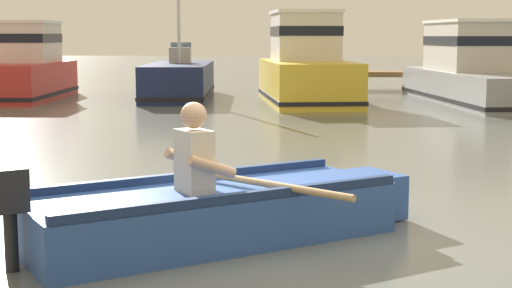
{
  "coord_description": "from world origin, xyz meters",
  "views": [
    {
      "loc": [
        0.28,
        -6.55,
        1.72
      ],
      "look_at": [
        -0.25,
        1.68,
        0.55
      ],
      "focal_mm": 53.42,
      "sensor_mm": 36.0,
      "label": 1
    }
  ],
  "objects_px": {
    "moored_boat_navy": "(179,81)",
    "moored_boat_yellow": "(307,69)",
    "moored_boat_red": "(26,70)",
    "moored_boat_grey": "(471,72)",
    "rowboat_with_person": "(218,211)"
  },
  "relations": [
    {
      "from": "rowboat_with_person",
      "to": "moored_boat_red",
      "type": "distance_m",
      "value": 15.85
    },
    {
      "from": "rowboat_with_person",
      "to": "moored_boat_grey",
      "type": "relative_size",
      "value": 0.48
    },
    {
      "from": "moored_boat_red",
      "to": "moored_boat_yellow",
      "type": "height_order",
      "value": "moored_boat_yellow"
    },
    {
      "from": "moored_boat_navy",
      "to": "moored_boat_yellow",
      "type": "bearing_deg",
      "value": -20.92
    },
    {
      "from": "moored_boat_red",
      "to": "moored_boat_yellow",
      "type": "distance_m",
      "value": 7.75
    },
    {
      "from": "moored_boat_red",
      "to": "moored_boat_navy",
      "type": "bearing_deg",
      "value": 7.38
    },
    {
      "from": "moored_boat_navy",
      "to": "moored_boat_grey",
      "type": "bearing_deg",
      "value": -4.86
    },
    {
      "from": "moored_boat_grey",
      "to": "moored_boat_navy",
      "type": "bearing_deg",
      "value": 175.14
    },
    {
      "from": "moored_boat_yellow",
      "to": "moored_boat_grey",
      "type": "relative_size",
      "value": 0.71
    },
    {
      "from": "rowboat_with_person",
      "to": "moored_boat_yellow",
      "type": "distance_m",
      "value": 13.45
    },
    {
      "from": "moored_boat_navy",
      "to": "moored_boat_yellow",
      "type": "xyz_separation_m",
      "value": [
        3.54,
        -1.35,
        0.41
      ]
    },
    {
      "from": "rowboat_with_person",
      "to": "moored_boat_navy",
      "type": "distance_m",
      "value": 15.03
    },
    {
      "from": "moored_boat_red",
      "to": "moored_boat_navy",
      "type": "xyz_separation_m",
      "value": [
        4.17,
        0.54,
        -0.33
      ]
    },
    {
      "from": "rowboat_with_person",
      "to": "moored_boat_red",
      "type": "relative_size",
      "value": 0.71
    },
    {
      "from": "moored_boat_red",
      "to": "moored_boat_navy",
      "type": "distance_m",
      "value": 4.22
    }
  ]
}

